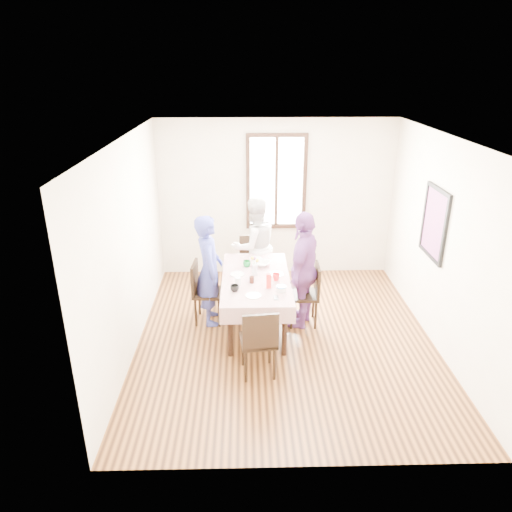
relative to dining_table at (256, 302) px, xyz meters
name	(u,v)px	position (x,y,z in m)	size (l,w,h in m)	color
ground	(285,338)	(0.39, -0.35, -0.38)	(4.50, 4.50, 0.00)	black
back_wall	(276,199)	(0.39, 1.90, 0.98)	(4.00, 4.00, 0.00)	beige
right_wall	(443,245)	(2.39, -0.35, 0.98)	(4.50, 4.50, 0.00)	beige
window_frame	(276,182)	(0.39, 1.88, 1.27)	(1.02, 0.06, 1.62)	black
window_pane	(276,182)	(0.39, 1.89, 1.27)	(0.90, 0.02, 1.50)	white
art_poster	(435,223)	(2.37, -0.05, 1.18)	(0.04, 0.76, 0.96)	red
dining_table	(256,302)	(0.00, 0.00, 0.00)	(0.81, 1.63, 0.75)	black
tablecloth	(256,278)	(0.00, 0.00, 0.38)	(0.93, 1.75, 0.01)	#500710
chair_left	(209,292)	(-0.68, 0.15, 0.08)	(0.42, 0.42, 0.91)	black
chair_right	(303,295)	(0.68, 0.05, 0.08)	(0.42, 0.42, 0.91)	black
chair_far	(254,265)	(0.00, 1.12, 0.08)	(0.42, 0.42, 0.91)	black
chair_near	(258,340)	(0.00, -1.12, 0.08)	(0.42, 0.42, 0.91)	black
person_left	(209,270)	(-0.66, 0.15, 0.43)	(0.59, 0.39, 1.61)	navy
person_far	(254,246)	(0.00, 1.10, 0.43)	(0.78, 0.61, 1.60)	silver
person_right	(303,270)	(0.66, 0.05, 0.47)	(0.99, 0.41, 1.69)	#723C7F
mug_black	(235,288)	(-0.29, -0.43, 0.43)	(0.11, 0.11, 0.09)	black
mug_flag	(276,277)	(0.27, -0.11, 0.44)	(0.11, 0.11, 0.10)	red
mug_green	(247,264)	(-0.12, 0.37, 0.43)	(0.11, 0.11, 0.09)	#0C7226
serving_bowl	(261,264)	(0.09, 0.40, 0.42)	(0.25, 0.25, 0.06)	white
juice_carton	(269,281)	(0.16, -0.33, 0.49)	(0.06, 0.06, 0.20)	red
butter_tub	(281,289)	(0.32, -0.45, 0.42)	(0.13, 0.13, 0.07)	white
jam_jar	(252,280)	(-0.06, -0.18, 0.43)	(0.06, 0.06, 0.09)	black
drinking_glass	(238,281)	(-0.25, -0.24, 0.44)	(0.08, 0.08, 0.11)	silver
smartphone	(276,298)	(0.24, -0.63, 0.39)	(0.06, 0.12, 0.01)	black
flower_vase	(255,270)	(-0.01, 0.08, 0.47)	(0.08, 0.08, 0.16)	silver
plate_left	(237,274)	(-0.26, 0.09, 0.39)	(0.20, 0.20, 0.01)	white
plate_right	(276,274)	(0.29, 0.08, 0.39)	(0.20, 0.20, 0.01)	white
plate_far	(256,259)	(0.01, 0.65, 0.39)	(0.20, 0.20, 0.01)	white
plate_near	(253,296)	(-0.05, -0.57, 0.39)	(0.20, 0.20, 0.01)	white
butter_lid	(281,286)	(0.32, -0.45, 0.46)	(0.12, 0.12, 0.01)	blue
flower_bunch	(255,261)	(-0.01, 0.08, 0.59)	(0.09, 0.09, 0.10)	yellow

